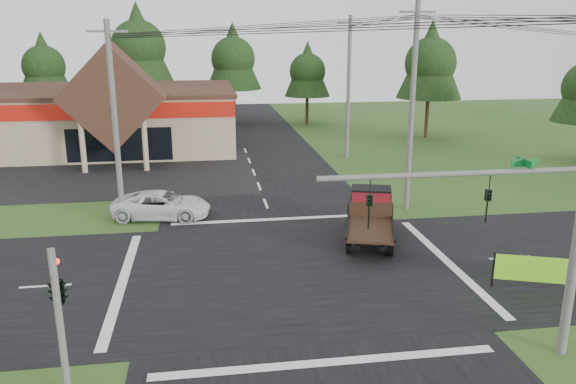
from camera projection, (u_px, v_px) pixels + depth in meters
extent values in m
plane|color=#294C1B|center=(292.00, 272.00, 23.91)|extent=(120.00, 120.00, 0.00)
cube|color=black|center=(292.00, 271.00, 23.91)|extent=(12.00, 120.00, 0.02)
cube|color=black|center=(292.00, 271.00, 23.91)|extent=(120.00, 12.00, 0.02)
cube|color=black|center=(57.00, 176.00, 40.00)|extent=(28.00, 14.00, 0.02)
cube|color=tan|center=(60.00, 120.00, 49.51)|extent=(30.00, 15.00, 5.00)
cube|color=#382217|center=(57.00, 90.00, 48.82)|extent=(30.40, 15.40, 0.30)
cube|color=#98150B|center=(34.00, 113.00, 41.89)|extent=(30.00, 0.12, 1.20)
cube|color=#382217|center=(114.00, 97.00, 41.52)|extent=(7.78, 4.00, 7.78)
cylinder|color=tan|center=(83.00, 146.00, 40.48)|extent=(0.40, 0.40, 4.00)
cylinder|color=tan|center=(145.00, 144.00, 41.11)|extent=(0.40, 0.40, 4.00)
cube|color=black|center=(120.00, 145.00, 43.48)|extent=(8.00, 0.08, 2.60)
cylinder|color=#595651|center=(576.00, 250.00, 16.90)|extent=(0.24, 0.24, 7.00)
cylinder|color=#595651|center=(457.00, 174.00, 15.65)|extent=(8.00, 0.16, 0.16)
imported|color=black|center=(487.00, 206.00, 16.06)|extent=(0.16, 0.20, 1.00)
imported|color=black|center=(369.00, 212.00, 15.56)|extent=(0.16, 0.20, 1.00)
cube|color=#0C6626|center=(525.00, 163.00, 15.87)|extent=(0.80, 0.04, 0.22)
cylinder|color=#595651|center=(60.00, 325.00, 15.11)|extent=(0.20, 0.20, 4.40)
imported|color=black|center=(56.00, 271.00, 14.89)|extent=(0.53, 2.48, 1.00)
sphere|color=#FF0C0C|center=(56.00, 262.00, 14.98)|extent=(0.18, 0.18, 0.18)
cylinder|color=#595651|center=(115.00, 125.00, 28.96)|extent=(0.30, 0.30, 10.50)
cube|color=#595651|center=(107.00, 31.00, 27.70)|extent=(2.00, 0.12, 0.12)
cylinder|color=#595651|center=(412.00, 109.00, 31.11)|extent=(0.30, 0.30, 11.50)
cube|color=#595651|center=(418.00, 12.00, 29.72)|extent=(2.00, 0.12, 0.12)
cylinder|color=#595651|center=(348.00, 89.00, 44.48)|extent=(0.30, 0.30, 11.20)
cube|color=#595651|center=(350.00, 23.00, 43.13)|extent=(2.00, 0.12, 0.12)
cylinder|color=#332316|center=(49.00, 111.00, 60.57)|extent=(0.36, 0.36, 3.50)
cone|color=black|center=(43.00, 63.00, 59.20)|extent=(5.60, 5.60, 6.60)
sphere|color=black|center=(44.00, 66.00, 59.28)|extent=(4.40, 4.40, 4.40)
cylinder|color=#332316|center=(143.00, 106.00, 60.90)|extent=(0.36, 0.36, 4.55)
cone|color=black|center=(138.00, 43.00, 59.12)|extent=(7.28, 7.28, 8.58)
sphere|color=black|center=(138.00, 47.00, 59.23)|extent=(5.72, 5.72, 5.72)
cylinder|color=#332316|center=(234.00, 106.00, 63.37)|extent=(0.36, 0.36, 3.85)
cone|color=black|center=(233.00, 56.00, 61.87)|extent=(6.16, 6.16, 7.26)
sphere|color=black|center=(233.00, 59.00, 61.96)|extent=(4.84, 4.84, 4.84)
cylinder|color=#332316|center=(307.00, 110.00, 62.71)|extent=(0.36, 0.36, 3.15)
cone|color=black|center=(307.00, 69.00, 61.48)|extent=(5.04, 5.04, 5.94)
sphere|color=black|center=(307.00, 71.00, 61.55)|extent=(3.96, 3.96, 3.96)
cylinder|color=#332316|center=(427.00, 118.00, 54.52)|extent=(0.36, 0.36, 3.85)
cone|color=black|center=(431.00, 59.00, 53.01)|extent=(6.16, 6.16, 7.26)
sphere|color=black|center=(430.00, 63.00, 53.10)|extent=(4.84, 4.84, 4.84)
imported|color=white|center=(162.00, 205.00, 30.75)|extent=(5.60, 3.25, 1.47)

